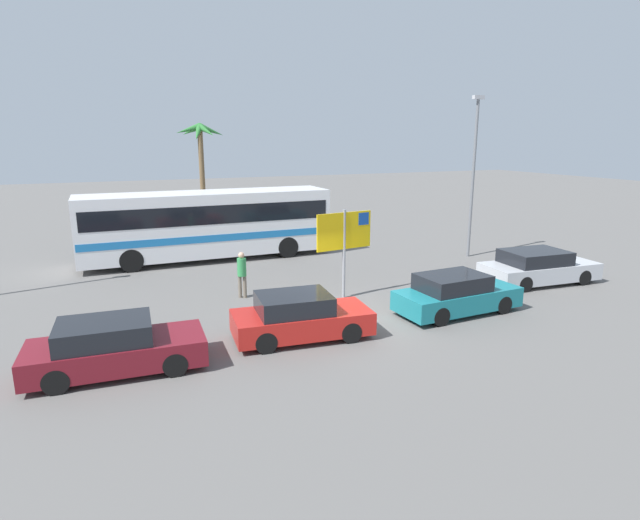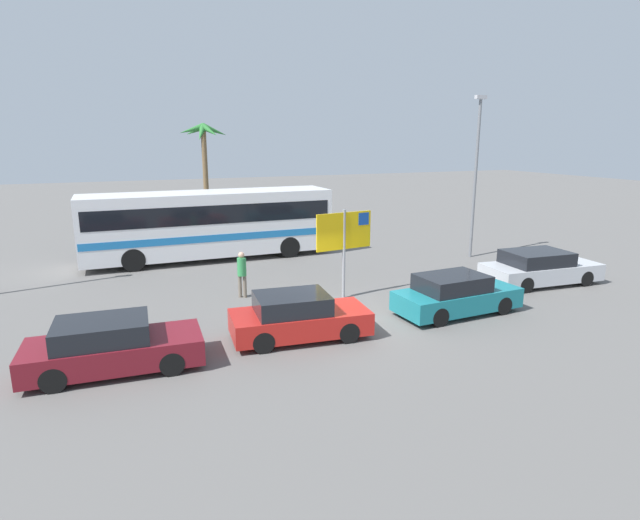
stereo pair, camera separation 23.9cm
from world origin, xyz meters
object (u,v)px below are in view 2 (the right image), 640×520
bus_front_coach (210,222)px  pedestrian_near_sign (242,271)px  ferry_sign (345,234)px  car_teal (456,295)px  car_maroon (112,346)px  car_silver (540,268)px  car_red (298,317)px

bus_front_coach → pedestrian_near_sign: (-0.11, -6.59, -0.80)m
ferry_sign → car_teal: size_ratio=0.76×
car_maroon → pedestrian_near_sign: 6.43m
bus_front_coach → pedestrian_near_sign: bearing=-91.0°
car_silver → pedestrian_near_sign: size_ratio=2.78×
ferry_sign → car_maroon: ferry_sign is taller
bus_front_coach → car_maroon: 12.18m
bus_front_coach → car_silver: 14.55m
bus_front_coach → car_silver: size_ratio=2.45×
ferry_sign → pedestrian_near_sign: (-3.38, 1.45, -1.34)m
car_maroon → car_red: (4.96, 0.25, -0.00)m
car_teal → pedestrian_near_sign: (-6.01, 4.37, 0.35)m
car_maroon → car_teal: size_ratio=1.01×
ferry_sign → car_maroon: bearing=-165.0°
ferry_sign → car_maroon: 8.61m
bus_front_coach → ferry_sign: size_ratio=3.57×
car_maroon → ferry_sign: bearing=25.2°
car_maroon → car_silver: bearing=10.1°
car_red → car_silver: bearing=14.6°
bus_front_coach → ferry_sign: (3.27, -8.04, 0.54)m
bus_front_coach → ferry_sign: bearing=-67.9°
bus_front_coach → ferry_sign: ferry_sign is taller
bus_front_coach → car_red: bus_front_coach is taller
bus_front_coach → car_red: 11.06m
car_maroon → car_silver: size_ratio=0.91×
car_silver → car_red: (-10.73, -1.72, -0.00)m
car_red → pedestrian_near_sign: 4.45m
car_silver → car_red: same height
car_teal → car_red: bearing=177.4°
car_red → bus_front_coach: bearing=97.7°
pedestrian_near_sign → car_teal: bearing=84.5°
car_silver → pedestrian_near_sign: bearing=170.4°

